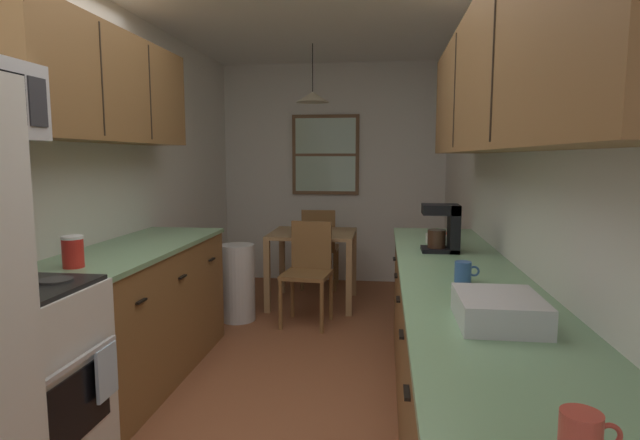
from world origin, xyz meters
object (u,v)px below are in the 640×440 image
Objects in this scene: dish_rack at (499,310)px; table_serving_bowl at (308,229)px; coffee_maker at (445,227)px; trash_bin at (238,283)px; mug_by_coffeemaker at (581,436)px; mug_spare at (463,272)px; fruit_bowl at (443,237)px; stove_range at (11,389)px; dining_chair_far at (319,245)px; dining_chair_near at (308,267)px; dining_table at (313,244)px; storage_canister at (73,252)px.

dish_rack reaches higher than table_serving_bowl.
coffee_maker is 1.37m from dish_rack.
trash_bin is 2.04× the size of dish_rack.
trash_bin is 6.01× the size of mug_by_coffeemaker.
mug_spare reaches higher than fruit_bowl.
stove_range is at bearing 154.11° from mug_by_coffeemaker.
table_serving_bowl is at bearing 109.73° from dish_rack.
dining_chair_near is at bearing -87.45° from dining_chair_far.
dish_rack reaches higher than fruit_bowl.
dining_chair_near is 4.45× the size of table_serving_bowl.
dining_table is 2.88× the size of coffee_maker.
dining_chair_far is at bearing 92.55° from dining_chair_near.
fruit_bowl is (0.02, 0.33, -0.11)m from coffee_maker.
coffee_maker is at bearing 90.26° from mug_by_coffeemaker.
table_serving_bowl is at bearing 113.21° from mug_spare.
dining_table is 1.20× the size of trash_bin.
dining_chair_near is 0.62m from table_serving_bowl.
stove_range reaches higher than mug_spare.
fruit_bowl is 1.69m from dish_rack.
stove_range reaches higher than mug_by_coffeemaker.
fruit_bowl reaches higher than dining_table.
dish_rack is at bearing -86.99° from mug_spare.
trash_bin is 2.02m from fruit_bowl.
mug_spare is at bearing 90.49° from mug_by_coffeemaker.
storage_canister is at bearing -108.82° from table_serving_bowl.
storage_canister is 2.47m from mug_by_coffeemaker.
stove_range reaches higher than dining_chair_near.
mug_spare is (1.97, 0.44, 0.48)m from stove_range.
dish_rack is (0.03, -1.36, -0.10)m from coffee_maker.
mug_spare reaches higher than trash_bin.
stove_range is 6.60× the size of storage_canister.
mug_by_coffeemaker is (0.01, -2.17, -0.11)m from coffee_maker.
storage_canister reaches higher than mug_spare.
storage_canister is (-0.89, -3.15, 0.48)m from dining_chair_far.
stove_range is at bearing -142.37° from fruit_bowl.
mug_spare is (1.97, -0.07, -0.04)m from storage_canister.
mug_by_coffeemaker is 0.57× the size of table_serving_bowl.
stove_range is 2.06m from dish_rack.
trash_bin is at bearing -134.49° from dining_table.
mug_by_coffeemaker is 0.81m from dish_rack.
fruit_bowl is at bearing -52.74° from table_serving_bowl.
table_serving_bowl is at bearing 71.18° from storage_canister.
trash_bin is 3.85m from mug_by_coffeemaker.
dining_table is 4.12× the size of table_serving_bowl.
fruit_bowl is at bearing -54.40° from dining_table.
mug_spare is at bearing -91.36° from fruit_bowl.
trash_bin is 0.90m from table_serving_bowl.
dish_rack is at bearing -56.85° from trash_bin.
dining_chair_near is at bearing 1.55° from trash_bin.
dining_chair_far is at bearing 103.29° from mug_by_coffeemaker.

